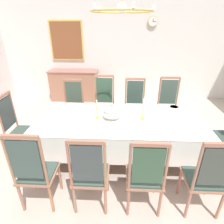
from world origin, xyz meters
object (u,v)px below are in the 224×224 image
object	(u,v)px
chair_south_d	(207,177)
bowl_near_right	(174,107)
chair_north_d	(168,106)
chair_south_b	(90,173)
framed_painting	(67,41)
chair_north_b	(104,104)
spoon_primary	(82,106)
chair_head_west	(18,127)
dining_table	(120,123)
chair_south_a	(35,170)
spoon_secondary	(180,108)
soup_tureen	(112,112)
bowl_near_left	(87,106)
sideboard	(74,85)
chair_north_a	(74,105)
candlestick_west	(97,111)
chair_north_c	(135,106)
candlestick_east	(143,111)
chandelier	(122,10)
mounted_clock	(153,21)
chair_south_c	(145,175)

from	to	relation	value
chair_south_d	bowl_near_right	size ratio (longest dim) A/B	6.40
chair_north_d	bowl_near_right	world-z (taller)	chair_north_d
chair_south_b	framed_painting	world-z (taller)	framed_painting
chair_north_b	spoon_primary	xyz separation A→B (m)	(-0.38, -0.53, 0.19)
chair_south_b	chair_south_d	xyz separation A→B (m)	(1.37, -0.00, 0.00)
chair_north_d	chair_head_west	size ratio (longest dim) A/B	1.02
dining_table	chair_south_a	world-z (taller)	chair_south_a
chair_north_b	spoon_secondary	size ratio (longest dim) A/B	6.76
soup_tureen	spoon_primary	size ratio (longest dim) A/B	1.75
chair_head_west	spoon_secondary	world-z (taller)	chair_head_west
bowl_near_left	sideboard	size ratio (longest dim) A/B	0.11
chair_head_west	chair_north_a	bearing A→B (deg)	143.80
soup_tureen	candlestick_west	world-z (taller)	candlestick_west
bowl_near_left	spoon_secondary	bearing A→B (deg)	0.65
spoon_secondary	chair_north_c	bearing A→B (deg)	141.81
chair_south_d	bowl_near_right	world-z (taller)	chair_south_d
chair_south_b	candlestick_east	size ratio (longest dim) A/B	3.12
sideboard	chair_south_a	bearing A→B (deg)	95.95
soup_tureen	candlestick_west	distance (m)	0.24
chair_head_west	chair_north_c	bearing A→B (deg)	115.82
chair_head_west	chair_south_d	bearing A→B (deg)	70.25
dining_table	chair_north_a	size ratio (longest dim) A/B	2.41
candlestick_east	chandelier	xyz separation A→B (m)	(-0.37, 0.00, 1.39)
bowl_near_left	mounted_clock	xyz separation A→B (m)	(1.46, 2.51, 1.40)
dining_table	spoon_primary	xyz separation A→B (m)	(-0.72, 0.47, 0.08)
chair_south_d	spoon_secondary	xyz separation A→B (m)	(0.07, 1.45, 0.22)
chair_south_c	soup_tureen	size ratio (longest dim) A/B	3.67
dining_table	sideboard	xyz separation A→B (m)	(-1.40, 2.70, -0.25)
chair_north_b	chair_head_west	xyz separation A→B (m)	(-1.40, -1.00, -0.01)
dining_table	sideboard	size ratio (longest dim) A/B	1.85
sideboard	mounted_clock	size ratio (longest dim) A/B	5.32
chair_north_b	framed_painting	bearing A→B (deg)	-58.03
chair_south_c	chair_south_b	bearing A→B (deg)	-179.96
dining_table	chair_north_b	distance (m)	1.06
chair_north_c	candlestick_east	xyz separation A→B (m)	(0.05, -0.99, 0.35)
candlestick_east	spoon_primary	world-z (taller)	candlestick_east
spoon_primary	mounted_clock	world-z (taller)	mounted_clock
chair_north_d	candlestick_west	bearing A→B (deg)	35.61
chair_north_c	bowl_near_left	world-z (taller)	chair_north_c
framed_painting	mounted_clock	bearing A→B (deg)	-0.22
chair_south_c	spoon_secondary	distance (m)	1.66
dining_table	chair_north_a	bearing A→B (deg)	135.67
chair_south_a	soup_tureen	xyz separation A→B (m)	(0.89, 0.99, 0.32)
chair_north_b	mounted_clock	world-z (taller)	mounted_clock
chair_north_a	candlestick_east	size ratio (longest dim) A/B	3.09
soup_tureen	candlestick_west	xyz separation A→B (m)	(-0.24, 0.00, 0.01)
candlestick_east	chandelier	size ratio (longest dim) A/B	0.45
chair_north_c	chair_north_b	bearing A→B (deg)	-0.28
spoon_secondary	sideboard	world-z (taller)	sideboard
chair_south_b	chair_south_d	world-z (taller)	chair_south_d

